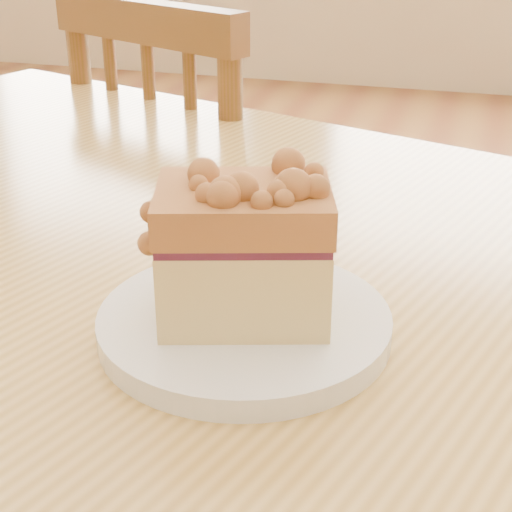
{
  "coord_description": "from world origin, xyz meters",
  "views": [
    {
      "loc": [
        0.28,
        -0.4,
        1.05
      ],
      "look_at": [
        0.14,
        0.09,
        0.8
      ],
      "focal_mm": 55.0,
      "sensor_mm": 36.0,
      "label": 1
    }
  ],
  "objects_px": {
    "cafe_chair_main": "(219,246)",
    "plate": "(244,324)",
    "cake_slice": "(242,245)",
    "cafe_table_main": "(132,308)"
  },
  "relations": [
    {
      "from": "cafe_chair_main",
      "to": "plate",
      "type": "height_order",
      "value": "cafe_chair_main"
    },
    {
      "from": "cafe_chair_main",
      "to": "cake_slice",
      "type": "height_order",
      "value": "cafe_chair_main"
    },
    {
      "from": "cafe_table_main",
      "to": "plate",
      "type": "bearing_deg",
      "value": -26.08
    },
    {
      "from": "cafe_table_main",
      "to": "cake_slice",
      "type": "distance_m",
      "value": 0.3
    },
    {
      "from": "cafe_table_main",
      "to": "cafe_chair_main",
      "type": "bearing_deg",
      "value": 118.7
    },
    {
      "from": "cafe_table_main",
      "to": "cake_slice",
      "type": "relative_size",
      "value": 10.04
    },
    {
      "from": "cafe_chair_main",
      "to": "plate",
      "type": "xyz_separation_m",
      "value": [
        0.27,
        -0.74,
        0.3
      ]
    },
    {
      "from": "cafe_chair_main",
      "to": "cake_slice",
      "type": "bearing_deg",
      "value": 134.87
    },
    {
      "from": "cafe_table_main",
      "to": "cake_slice",
      "type": "xyz_separation_m",
      "value": [
        0.17,
        -0.17,
        0.17
      ]
    },
    {
      "from": "plate",
      "to": "cake_slice",
      "type": "xyz_separation_m",
      "value": [
        -0.0,
        -0.0,
        0.06
      ]
    }
  ]
}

